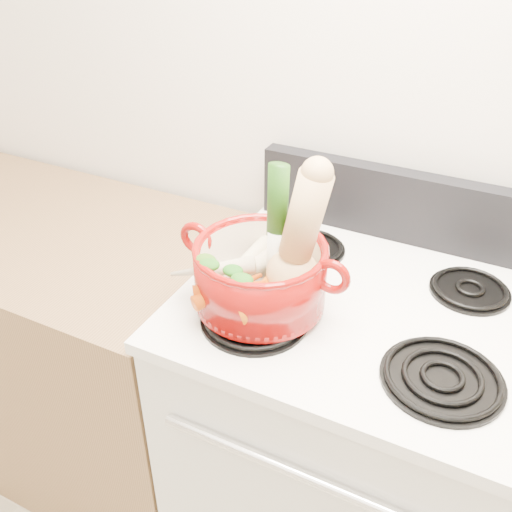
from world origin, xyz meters
The scene contains 24 objects.
wall_back centered at (0.00, 1.75, 1.30)m, with size 3.50×0.02×2.60m, color silver.
stove_body centered at (0.00, 1.40, 0.46)m, with size 0.76×0.65×0.92m, color silver.
cooktop centered at (0.00, 1.40, 0.93)m, with size 0.78×0.67×0.03m, color white.
control_backsplash centered at (0.00, 1.70, 1.04)m, with size 0.76×0.05×0.18m, color black.
oven_handle centered at (0.00, 1.06, 0.78)m, with size 0.02×0.02×0.60m, color silver.
counter_left centered at (-1.07, 1.40, 0.45)m, with size 1.36×0.65×0.90m, color brown.
burner_front_left centered at (-0.19, 1.24, 0.96)m, with size 0.22×0.22×0.02m, color black.
burner_front_right centered at (0.19, 1.24, 0.96)m, with size 0.22×0.22×0.02m, color black.
burner_back_left centered at (-0.19, 1.54, 0.96)m, with size 0.17×0.17×0.02m, color black.
burner_back_right centered at (0.19, 1.54, 0.96)m, with size 0.17×0.17×0.02m, color black.
dutch_oven centered at (-0.20, 1.28, 1.03)m, with size 0.27×0.27×0.13m, color maroon.
pot_handle_left centered at (-0.35, 1.29, 1.08)m, with size 0.08×0.08×0.02m, color maroon.
pot_handle_right centered at (-0.05, 1.28, 1.08)m, with size 0.08×0.08×0.02m, color maroon.
squash centered at (-0.13, 1.30, 1.14)m, with size 0.12×0.12×0.28m, color tan, non-canonical shape.
leek centered at (-0.18, 1.32, 1.14)m, with size 0.04×0.04×0.28m, color white.
ginger centered at (-0.20, 1.37, 1.02)m, with size 0.08×0.06×0.04m, color tan.
parsnip_0 centered at (-0.24, 1.31, 1.02)m, with size 0.04×0.04×0.22m, color beige.
parsnip_1 centered at (-0.26, 1.29, 1.02)m, with size 0.04×0.04×0.18m, color beige.
parsnip_2 centered at (-0.25, 1.33, 1.04)m, with size 0.04×0.04×0.20m, color #F0E7C4.
parsnip_3 centered at (-0.30, 1.26, 1.04)m, with size 0.04×0.04×0.18m, color beige.
carrot_0 centered at (-0.23, 1.26, 1.01)m, with size 0.03×0.03×0.16m, color #BD3709.
carrot_1 centered at (-0.24, 1.23, 1.02)m, with size 0.03×0.03×0.16m, color #DA590A.
carrot_2 centered at (-0.18, 1.24, 1.03)m, with size 0.03×0.03×0.18m, color #D65D0A.
carrot_3 centered at (-0.23, 1.22, 1.03)m, with size 0.03×0.03×0.15m, color #CB4D0A.
Camera 1 is at (0.22, 0.43, 1.71)m, focal length 40.00 mm.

